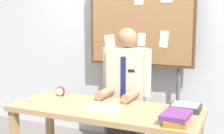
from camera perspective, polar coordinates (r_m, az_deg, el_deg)
The scene contains 8 objects.
back_wall at distance 3.78m, azimuth 6.38°, elevation 5.91°, with size 6.40×0.08×2.70m, color silver.
desk at distance 2.79m, azimuth -1.46°, elevation -9.55°, with size 1.76×0.69×0.75m.
person at distance 3.28m, azimuth 2.80°, elevation -6.24°, with size 0.55×0.56×1.46m.
bulletin_board at distance 3.58m, azimuth 5.43°, elevation 8.59°, with size 1.29×0.09×2.11m.
book_stack at distance 2.40m, azimuth 12.17°, elevation -9.39°, with size 0.22×0.32×0.08m.
open_notebook at distance 2.75m, azimuth -1.72°, elevation -7.67°, with size 0.30×0.23×0.01m, color white.
desk_clock at distance 3.21m, azimuth -9.87°, elevation -4.68°, with size 0.10×0.04×0.10m.
paper_tray at distance 2.74m, azimuth 13.87°, elevation -7.49°, with size 0.26×0.20×0.06m.
Camera 1 is at (1.14, -2.39, 1.53)m, focal length 47.86 mm.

